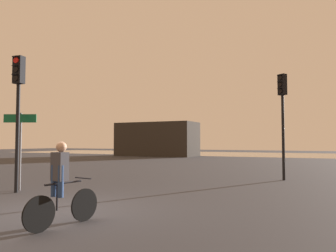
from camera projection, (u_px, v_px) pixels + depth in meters
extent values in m
plane|color=#333338|center=(54.00, 212.00, 7.55)|extent=(120.00, 120.00, 0.00)
cube|color=#9E937F|center=(277.00, 155.00, 41.79)|extent=(80.00, 16.00, 0.01)
cube|color=#2D2823|center=(157.00, 139.00, 38.20)|extent=(9.32, 4.00, 3.88)
cylinder|color=black|center=(17.00, 138.00, 10.54)|extent=(0.12, 0.12, 3.51)
cube|color=black|center=(19.00, 70.00, 10.65)|extent=(0.35, 0.28, 0.90)
cylinder|color=red|center=(16.00, 60.00, 10.53)|extent=(0.19, 0.05, 0.19)
cube|color=black|center=(16.00, 57.00, 10.52)|extent=(0.20, 0.14, 0.02)
cylinder|color=black|center=(16.00, 69.00, 10.52)|extent=(0.19, 0.05, 0.19)
cube|color=black|center=(15.00, 66.00, 10.51)|extent=(0.20, 0.14, 0.02)
cylinder|color=black|center=(16.00, 78.00, 10.51)|extent=(0.19, 0.05, 0.19)
cube|color=black|center=(15.00, 75.00, 10.49)|extent=(0.20, 0.14, 0.02)
cylinder|color=black|center=(283.00, 137.00, 13.94)|extent=(0.12, 0.12, 3.63)
cube|color=black|center=(282.00, 85.00, 14.05)|extent=(0.40, 0.38, 0.90)
cylinder|color=black|center=(280.00, 78.00, 14.00)|extent=(0.17, 0.13, 0.19)
cube|color=black|center=(280.00, 75.00, 13.99)|extent=(0.22, 0.21, 0.02)
cylinder|color=black|center=(280.00, 84.00, 13.98)|extent=(0.17, 0.13, 0.19)
cube|color=black|center=(280.00, 82.00, 13.98)|extent=(0.22, 0.21, 0.02)
cylinder|color=black|center=(280.00, 91.00, 13.97)|extent=(0.17, 0.13, 0.19)
cube|color=black|center=(280.00, 88.00, 13.96)|extent=(0.22, 0.21, 0.02)
cylinder|color=slate|center=(20.00, 151.00, 10.98)|extent=(0.08, 0.08, 2.60)
cube|color=#116038|center=(20.00, 118.00, 10.98)|extent=(1.01, 0.50, 0.28)
cylinder|color=black|center=(84.00, 205.00, 6.69)|extent=(0.13, 0.66, 0.66)
cylinder|color=black|center=(39.00, 214.00, 5.82)|extent=(0.13, 0.66, 0.66)
cylinder|color=black|center=(64.00, 183.00, 6.28)|extent=(0.16, 0.84, 0.04)
cylinder|color=black|center=(57.00, 196.00, 6.15)|extent=(0.04, 0.04, 0.55)
cylinder|color=black|center=(83.00, 178.00, 6.68)|extent=(0.46, 0.09, 0.03)
cylinder|color=navy|center=(61.00, 181.00, 6.11)|extent=(0.11, 0.11, 0.60)
cylinder|color=navy|center=(54.00, 181.00, 6.22)|extent=(0.11, 0.11, 0.60)
cube|color=#3F3F47|center=(60.00, 166.00, 6.22)|extent=(0.33, 0.24, 0.54)
sphere|color=tan|center=(61.00, 147.00, 6.26)|extent=(0.20, 0.20, 0.20)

